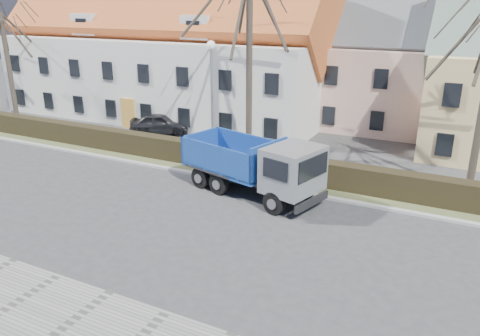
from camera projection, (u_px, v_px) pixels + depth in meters
The scene contains 12 objects.
ground at pixel (205, 220), 20.09m from camera, with size 120.00×120.00×0.00m, color #353537.
curb_far at pixel (251, 184), 23.94m from camera, with size 80.00×0.30×0.12m, color #9D9B97.
grass_strip at pixel (264, 174), 25.29m from camera, with size 80.00×3.00×0.10m, color #4C552F.
hedge at pixel (262, 165), 24.92m from camera, with size 60.00×0.90×1.30m, color black.
building_white at pixel (166, 56), 37.44m from camera, with size 26.80×10.80×9.50m, color silver, non-canonical shape.
building_pink at pixel (392, 72), 33.91m from camera, with size 10.80×8.80×8.00m, color #D3A695, non-canonical shape.
tree_0 at pixel (7, 57), 34.84m from camera, with size 7.20×7.20×9.90m, color #332B23, non-canonical shape.
tree_1 at pixel (249, 50), 25.96m from camera, with size 9.20×9.20×12.65m, color #332B23, non-canonical shape.
dump_truck at pixel (247, 164), 22.55m from camera, with size 7.43×2.76×2.97m, color navy, non-canonical shape.
streetlight at pixel (212, 103), 26.32m from camera, with size 0.54×0.54×6.97m, color gray, non-canonical shape.
cart_frame at pixel (202, 175), 24.54m from camera, with size 0.60×0.34×0.55m, color silver, non-canonical shape.
parked_car_a at pixel (161, 123), 33.05m from camera, with size 1.71×4.25×1.45m, color black.
Camera 1 is at (9.45, -15.58, 8.87)m, focal length 35.00 mm.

